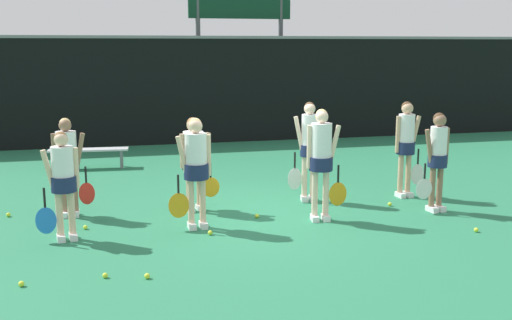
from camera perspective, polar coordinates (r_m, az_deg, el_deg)
ground_plane at (r=10.14m, az=0.17°, el=-5.19°), size 140.00×140.00×0.00m
fence_windscreen at (r=17.32m, az=-5.92°, el=6.66°), size 60.00×0.08×3.07m
scoreboard at (r=18.63m, az=-1.54°, el=13.88°), size 3.14×0.15×4.91m
bench_courtside at (r=14.32m, az=-15.66°, el=0.78°), size 1.82×0.49×0.46m
player_0 at (r=9.05m, az=-17.93°, el=-1.62°), size 0.64×0.36×1.60m
player_1 at (r=9.21m, az=-5.77°, el=-0.35°), size 0.68×0.38×1.73m
player_2 at (r=9.62m, az=6.26°, el=0.46°), size 0.66×0.38×1.82m
player_3 at (r=10.58m, az=16.90°, el=0.55°), size 0.61×0.33×1.70m
player_4 at (r=10.30m, az=-17.52°, el=0.08°), size 0.65×0.38×1.64m
player_5 at (r=10.22m, az=-5.92°, el=0.38°), size 0.69×0.40×1.61m
player_6 at (r=10.84m, az=5.05°, el=1.57°), size 0.60×0.33×1.81m
player_7 at (r=11.43m, az=14.11°, el=1.76°), size 0.62×0.34×1.79m
tennis_ball_0 at (r=7.56m, az=-10.33°, el=-10.81°), size 0.07×0.07×0.07m
tennis_ball_1 at (r=7.69m, az=-14.17°, el=-10.61°), size 0.07×0.07×0.07m
tennis_ball_2 at (r=7.73m, az=-21.44°, el=-10.92°), size 0.07×0.07×0.07m
tennis_ball_3 at (r=9.79m, az=20.24°, el=-6.26°), size 0.07×0.07×0.07m
tennis_ball_4 at (r=10.80m, az=-22.52°, el=-4.84°), size 0.07×0.07×0.07m
tennis_ball_5 at (r=10.90m, az=12.63°, el=-4.12°), size 0.07×0.07×0.07m
tennis_ball_7 at (r=9.69m, az=-15.94°, el=-6.18°), size 0.07×0.07×0.07m
tennis_ball_8 at (r=9.91m, az=0.10°, el=-5.35°), size 0.07×0.07×0.07m
tennis_ball_9 at (r=9.08m, az=-4.39°, el=-6.92°), size 0.07×0.07×0.07m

